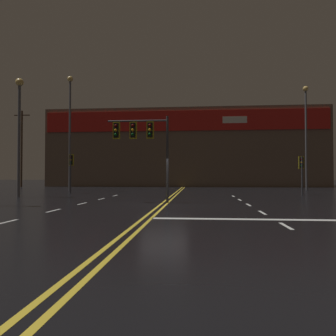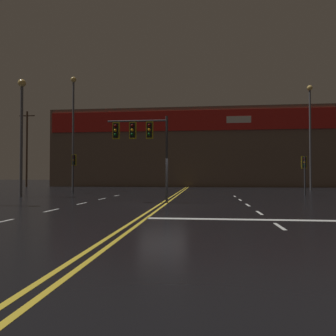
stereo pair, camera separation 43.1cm
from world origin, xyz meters
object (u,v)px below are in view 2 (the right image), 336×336
at_px(traffic_signal_median, 140,136).
at_px(streetlight_median_approach, 310,124).
at_px(traffic_signal_corner_northeast, 304,167).
at_px(traffic_signal_corner_northwest, 74,165).
at_px(streetlight_near_right, 73,120).
at_px(streetlight_near_left, 22,120).

xyz_separation_m(traffic_signal_median, streetlight_median_approach, (14.74, 17.23, 3.09)).
bearing_deg(traffic_signal_corner_northeast, traffic_signal_median, -144.11).
bearing_deg(traffic_signal_corner_northeast, streetlight_median_approach, 69.99).
distance_m(traffic_signal_corner_northeast, streetlight_median_approach, 10.58).
relative_size(traffic_signal_median, traffic_signal_corner_northeast, 1.60).
bearing_deg(traffic_signal_corner_northwest, traffic_signal_median, -49.75).
bearing_deg(streetlight_near_right, traffic_signal_corner_northeast, -13.72).
height_order(traffic_signal_corner_northwest, streetlight_near_right, streetlight_near_right).
relative_size(traffic_signal_median, streetlight_near_left, 0.58).
relative_size(traffic_signal_corner_northeast, streetlight_median_approach, 0.28).
height_order(traffic_signal_corner_northwest, streetlight_near_left, streetlight_near_left).
distance_m(streetlight_near_left, streetlight_median_approach, 27.71).
xyz_separation_m(streetlight_near_left, streetlight_near_right, (-0.07, 9.57, 1.68)).
bearing_deg(streetlight_near_right, streetlight_median_approach, 8.83).
distance_m(streetlight_near_right, streetlight_median_approach, 24.61).
relative_size(traffic_signal_corner_northeast, streetlight_near_left, 0.36).
xyz_separation_m(traffic_signal_corner_northwest, streetlight_median_approach, (22.46, 8.11, 4.41)).
relative_size(traffic_signal_corner_northwest, traffic_signal_corner_northeast, 1.11).
bearing_deg(traffic_signal_corner_northwest, streetlight_median_approach, 19.84).
relative_size(traffic_signal_corner_northwest, streetlight_median_approach, 0.31).
height_order(traffic_signal_median, traffic_signal_corner_northeast, traffic_signal_median).
distance_m(streetlight_near_left, streetlight_near_right, 9.72).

